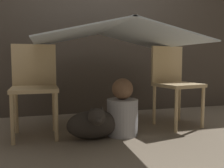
{
  "coord_description": "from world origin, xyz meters",
  "views": [
    {
      "loc": [
        -0.66,
        -2.2,
        0.72
      ],
      "look_at": [
        0.0,
        0.21,
        0.49
      ],
      "focal_mm": 40.0,
      "sensor_mm": 36.0,
      "label": 1
    }
  ],
  "objects": [
    {
      "name": "dog",
      "position": [
        -0.24,
        -0.01,
        0.15
      ],
      "size": [
        0.48,
        0.4,
        0.34
      ],
      "color": "#332D28",
      "rests_on": "ground_plane"
    },
    {
      "name": "chair_right",
      "position": [
        0.73,
        0.28,
        0.5
      ],
      "size": [
        0.5,
        0.5,
        0.88
      ],
      "rotation": [
        0.0,
        0.0,
        0.2
      ],
      "color": "#D1B27F",
      "rests_on": "ground_plane"
    },
    {
      "name": "wall_back",
      "position": [
        0.0,
        1.17,
        1.25
      ],
      "size": [
        7.0,
        0.05,
        2.5
      ],
      "color": "#4C4238",
      "rests_on": "ground_plane"
    },
    {
      "name": "person_front",
      "position": [
        0.06,
        0.06,
        0.23
      ],
      "size": [
        0.3,
        0.3,
        0.55
      ],
      "color": "#B2B2B7",
      "rests_on": "ground_plane"
    },
    {
      "name": "chair_left",
      "position": [
        -0.75,
        0.28,
        0.5
      ],
      "size": [
        0.43,
        0.43,
        0.88
      ],
      "rotation": [
        0.0,
        0.0,
        0.01
      ],
      "color": "#D1B27F",
      "rests_on": "ground_plane"
    },
    {
      "name": "sheet_canopy",
      "position": [
        0.0,
        0.21,
        0.97
      ],
      "size": [
        1.5,
        1.31,
        0.18
      ],
      "color": "silver"
    },
    {
      "name": "ground_plane",
      "position": [
        0.0,
        0.0,
        0.0
      ],
      "size": [
        8.8,
        8.8,
        0.0
      ],
      "primitive_type": "plane",
      "color": "gray"
    }
  ]
}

